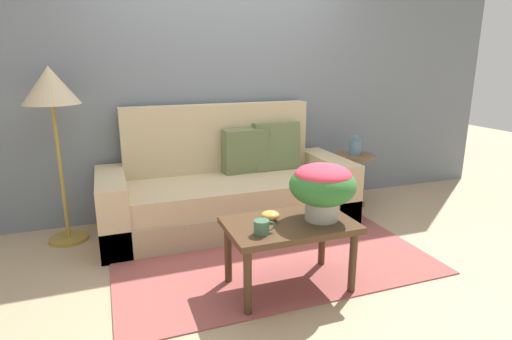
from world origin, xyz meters
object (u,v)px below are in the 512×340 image
(coffee_mug, at_px, (262,227))
(couch, at_px, (229,190))
(coffee_table, at_px, (290,232))
(potted_plant, at_px, (323,185))
(table_vase, at_px, (355,147))
(snack_bowl, at_px, (270,215))
(floor_lamp, at_px, (51,95))
(side_table, at_px, (354,170))

(coffee_mug, bearing_deg, couch, 81.80)
(coffee_mug, bearing_deg, coffee_table, 25.56)
(coffee_table, bearing_deg, couch, 91.87)
(coffee_table, relative_size, potted_plant, 1.91)
(table_vase, bearing_deg, coffee_table, -135.98)
(potted_plant, relative_size, snack_bowl, 3.53)
(floor_lamp, bearing_deg, couch, -3.60)
(coffee_table, bearing_deg, floor_lamp, 137.13)
(floor_lamp, xyz_separation_m, snack_bowl, (1.35, -1.28, -0.73))
(snack_bowl, height_order, table_vase, table_vase)
(coffee_table, bearing_deg, table_vase, 44.02)
(coffee_table, relative_size, snack_bowl, 6.76)
(potted_plant, bearing_deg, coffee_mug, -168.71)
(coffee_table, height_order, snack_bowl, snack_bowl)
(potted_plant, xyz_separation_m, coffee_mug, (-0.46, -0.09, -0.19))
(side_table, distance_m, floor_lamp, 2.92)
(side_table, relative_size, snack_bowl, 4.43)
(coffee_table, bearing_deg, snack_bowl, 145.83)
(coffee_table, xyz_separation_m, table_vase, (1.32, 1.28, 0.23))
(couch, xyz_separation_m, coffee_mug, (-0.20, -1.38, 0.20))
(couch, xyz_separation_m, floor_lamp, (-1.42, 0.09, 0.91))
(floor_lamp, relative_size, snack_bowl, 11.75)
(coffee_table, xyz_separation_m, potted_plant, (0.22, -0.02, 0.31))
(side_table, distance_m, potted_plant, 1.75)
(couch, height_order, coffee_mug, couch)
(side_table, bearing_deg, snack_bowl, -139.90)
(coffee_mug, xyz_separation_m, snack_bowl, (0.13, 0.19, -0.01))
(couch, height_order, coffee_table, couch)
(side_table, xyz_separation_m, table_vase, (-0.01, -0.01, 0.25))
(couch, distance_m, table_vase, 1.40)
(side_table, xyz_separation_m, coffee_mug, (-1.57, -1.40, 0.14))
(side_table, relative_size, table_vase, 2.70)
(potted_plant, bearing_deg, couch, 101.46)
(side_table, bearing_deg, couch, -179.11)
(side_table, height_order, snack_bowl, side_table)
(couch, relative_size, table_vase, 11.19)
(potted_plant, distance_m, snack_bowl, 0.40)
(couch, height_order, snack_bowl, couch)
(snack_bowl, bearing_deg, coffee_table, -34.17)
(floor_lamp, relative_size, potted_plant, 3.32)
(coffee_mug, bearing_deg, floor_lamp, 129.69)
(couch, distance_m, potted_plant, 1.37)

